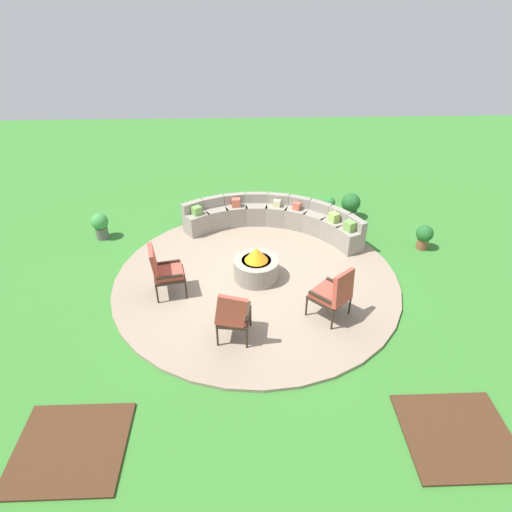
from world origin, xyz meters
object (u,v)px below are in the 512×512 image
Objects in this scene: potted_plant_0 at (100,225)px; lounge_chair_back_left at (334,293)px; fire_pit at (256,266)px; potted_plant_3 at (351,205)px; curved_stone_bench at (275,219)px; lounge_chair_front_right at (233,314)px; potted_plant_2 at (329,207)px; lounge_chair_front_left at (164,270)px; potted_plant_1 at (424,236)px.

lounge_chair_back_left is at bearing -32.15° from potted_plant_0.
potted_plant_3 is (2.48, 2.62, 0.03)m from fire_pit.
lounge_chair_front_right is at bearing -104.53° from curved_stone_bench.
potted_plant_2 is (1.92, 2.59, 0.00)m from fire_pit.
curved_stone_bench is 3.82m from lounge_chair_front_right.
lounge_chair_front_left reaches higher than potted_plant_2.
curved_stone_bench reaches higher than fire_pit.
lounge_chair_front_left is (-2.27, -2.39, 0.23)m from curved_stone_bench.
potted_plant_2 is at bearing 35.57° from lounge_chair_back_left.
potted_plant_1 is at bearing -49.15° from potted_plant_3.
lounge_chair_front_right is 1.58× the size of potted_plant_3.
fire_pit is at bearing -126.56° from potted_plant_2.
fire_pit is 3.22m from potted_plant_2.
potted_plant_3 is (-1.33, 1.54, 0.03)m from potted_plant_1.
lounge_chair_back_left reaches higher than lounge_chair_front_left.
curved_stone_bench is 6.47× the size of potted_plant_0.
fire_pit reaches higher than potted_plant_1.
potted_plant_2 is (5.49, 0.77, -0.02)m from potted_plant_0.
potted_plant_1 is at bearing 92.68° from lounge_chair_front_left.
potted_plant_1 is 2.42m from potted_plant_2.
lounge_chair_front_right is 1.83m from lounge_chair_back_left.
potted_plant_0 is 6.11m from potted_plant_3.
lounge_chair_front_right is at bearing -48.80° from potted_plant_0.
fire_pit reaches higher than potted_plant_2.
potted_plant_1 is (5.57, 1.54, -0.28)m from lounge_chair_front_left.
curved_stone_bench is 3.41m from potted_plant_1.
potted_plant_3 reaches higher than potted_plant_1.
lounge_chair_back_left is 4.05m from potted_plant_3.
curved_stone_bench is 3.92× the size of lounge_chair_front_right.
fire_pit is 1.43× the size of potted_plant_0.
potted_plant_3 reaches higher than potted_plant_0.
lounge_chair_front_right reaches higher than potted_plant_3.
potted_plant_3 is (0.56, 0.03, 0.02)m from potted_plant_2.
lounge_chair_back_left is 5.77m from potted_plant_0.
lounge_chair_front_right reaches higher than potted_plant_2.
fire_pit is 4.01m from potted_plant_0.
potted_plant_1 is at bearing -14.56° from curved_stone_bench.
curved_stone_bench reaches higher than potted_plant_1.
lounge_chair_back_left is at bearing -106.84° from potted_plant_3.
potted_plant_1 is (2.50, 2.33, -0.27)m from lounge_chair_back_left.
lounge_chair_back_left is (1.76, 0.50, -0.00)m from lounge_chair_front_right.
lounge_chair_front_right is at bearing -104.24° from fire_pit.
lounge_chair_back_left reaches higher than potted_plant_1.
curved_stone_bench is 3.95× the size of lounge_chair_back_left.
lounge_chair_front_right is (-0.45, -1.76, 0.27)m from fire_pit.
potted_plant_2 is 0.56m from potted_plant_3.
lounge_chair_front_right is 5.12m from potted_plant_1.
curved_stone_bench is 7.14× the size of potted_plant_1.
potted_plant_3 is at bearing 130.85° from potted_plant_1.
potted_plant_2 is (1.41, 0.65, -0.03)m from curved_stone_bench.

